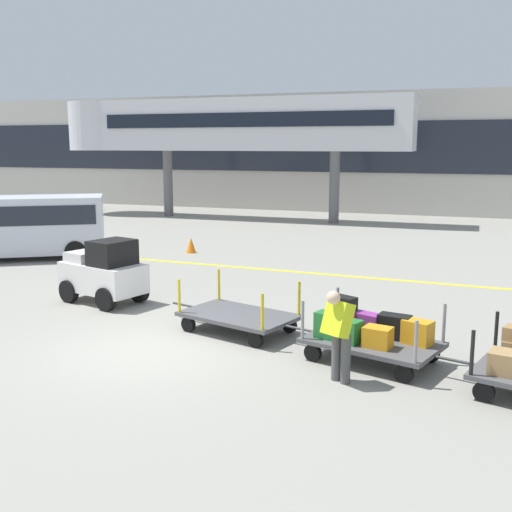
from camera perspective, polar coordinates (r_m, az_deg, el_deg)
The scene contains 10 objects.
ground_plane at distance 11.99m, azimuth -9.86°, elevation -8.54°, with size 120.00×120.00×0.00m, color gray.
apron_lead_line at distance 19.30m, azimuth -0.07°, elevation -1.17°, with size 15.58×0.20×0.01m, color yellow.
terminal_building at distance 36.26m, azimuth 10.84°, elevation 9.35°, with size 62.31×2.51×6.71m.
jet_bridge at distance 32.50m, azimuth -3.74°, elevation 11.91°, with size 18.68×3.00×6.11m.
baggage_tug at distance 15.52m, azimuth -13.87°, elevation -1.48°, with size 2.33×1.72×1.58m.
baggage_cart_lead at distance 12.79m, azimuth -1.63°, elevation -5.56°, with size 3.08×1.99×1.10m.
baggage_cart_middle at distance 11.29m, azimuth 10.40°, elevation -6.98°, with size 3.08×1.99×1.10m.
baggage_handler at distance 10.09m, azimuth 7.65°, elevation -6.94°, with size 0.55×0.56×1.56m.
shuttle_van at distance 22.30m, azimuth -20.15°, elevation 2.95°, with size 5.08×4.16×2.10m.
safety_cone_far at distance 22.22m, azimuth -6.02°, elevation 1.00°, with size 0.36×0.36×0.55m, color orange.
Camera 1 is at (5.68, -9.83, 3.84)m, focal length 43.29 mm.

